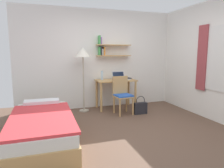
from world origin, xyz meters
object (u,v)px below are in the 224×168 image
desk_chair (122,93)px  water_bottle (102,75)px  desk (116,85)px  laptop (119,78)px  bed (42,128)px  standing_lamp (83,56)px  book_stack (127,78)px  handbag (140,108)px

desk_chair → water_bottle: 0.78m
desk_chair → water_bottle: size_ratio=3.76×
desk → laptop: size_ratio=2.98×
bed → desk: 2.49m
desk → standing_lamp: size_ratio=0.65×
standing_lamp → book_stack: size_ratio=6.80×
water_bottle → book_stack: (0.67, -0.10, -0.10)m
standing_lamp → handbag: bearing=-28.5°
desk → book_stack: 0.36m
standing_lamp → laptop: bearing=1.3°
bed → water_bottle: water_bottle is taller
desk → water_bottle: bearing=168.5°
desk_chair → book_stack: desk_chair is taller
laptop → book_stack: bearing=-8.8°
standing_lamp → handbag: (1.25, -0.68, -1.24)m
water_bottle → bed: bearing=-131.6°
standing_lamp → water_bottle: 0.72m
desk → standing_lamp: 1.16m
desk_chair → book_stack: 0.64m
laptop → desk_chair: bearing=-100.4°
desk → laptop: laptop is taller
desk_chair → standing_lamp: (-0.85, 0.49, 0.90)m
desk → standing_lamp: bearing=-179.2°
bed → standing_lamp: standing_lamp is taller
bed → desk_chair: 2.18m
desk → handbag: 0.92m
water_bottle → book_stack: water_bottle is taller
desk → book_stack: (0.31, -0.03, 0.17)m
desk → water_bottle: size_ratio=4.27×
desk → standing_lamp: (-0.86, -0.01, 0.77)m
desk_chair → standing_lamp: size_ratio=0.57×
standing_lamp → desk_chair: bearing=-29.8°
standing_lamp → book_stack: (1.17, -0.01, -0.60)m
bed → desk: size_ratio=1.98×
laptop → handbag: (0.30, -0.70, -0.67)m
desk → desk_chair: size_ratio=1.14×
standing_lamp → book_stack: 1.32m
desk → handbag: (0.39, -0.69, -0.46)m
standing_lamp → book_stack: bearing=-0.7°
standing_lamp → book_stack: standing_lamp is taller
desk_chair → book_stack: bearing=56.0°
standing_lamp → laptop: (0.95, 0.02, -0.57)m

